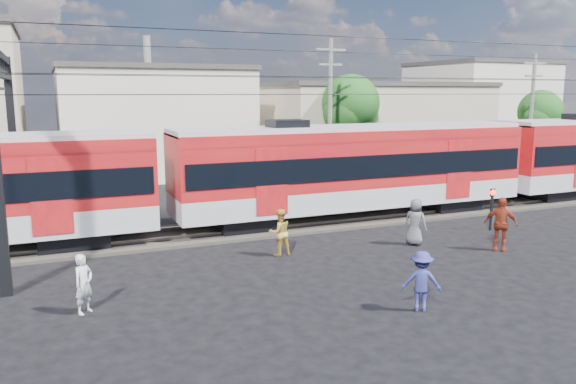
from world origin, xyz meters
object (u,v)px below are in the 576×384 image
crossing_signal (492,202)px  pedestrian_c (421,281)px  pedestrian_a (84,284)px  commuter_train (359,166)px

crossing_signal → pedestrian_c: bearing=-142.6°
pedestrian_a → pedestrian_c: size_ratio=0.97×
commuter_train → pedestrian_a: 13.76m
pedestrian_c → crossing_signal: (7.85, 6.00, 0.41)m
pedestrian_a → pedestrian_c: pedestrian_c is taller
pedestrian_c → crossing_signal: 9.89m
crossing_signal → pedestrian_a: bearing=-170.2°
commuter_train → pedestrian_c: commuter_train is taller
commuter_train → crossing_signal: size_ratio=29.01×
pedestrian_c → crossing_signal: crossing_signal is taller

